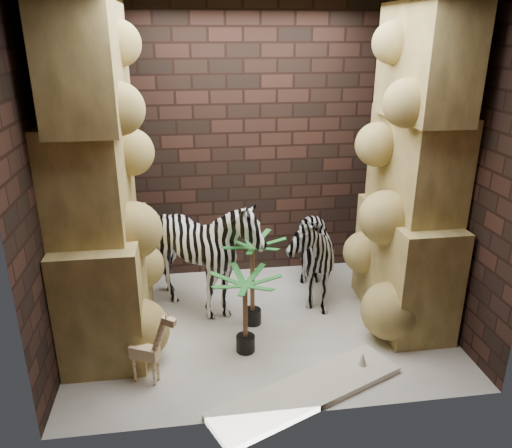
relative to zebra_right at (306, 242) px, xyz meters
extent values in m
plane|color=white|center=(-0.56, -0.52, -0.63)|extent=(3.50, 3.50, 0.00)
plane|color=#321C16|center=(-0.56, 0.73, 0.87)|extent=(3.50, 0.00, 3.50)
plane|color=#321C16|center=(-0.56, -1.77, 0.87)|extent=(3.50, 0.00, 3.50)
plane|color=#321C16|center=(-2.31, -0.52, 0.87)|extent=(0.00, 3.00, 3.00)
plane|color=#321C16|center=(1.19, -0.52, 0.87)|extent=(0.00, 3.00, 3.00)
imported|color=white|center=(0.00, 0.00, 0.00)|extent=(0.64, 1.10, 1.26)
imported|color=white|center=(-1.05, -0.20, -0.05)|extent=(1.05, 1.29, 1.16)
cube|color=#EEE7CD|center=(-0.34, -1.57, -0.60)|extent=(1.68, 1.05, 0.05)
camera|label=1|loc=(-1.20, -4.70, 2.05)|focal=35.14mm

